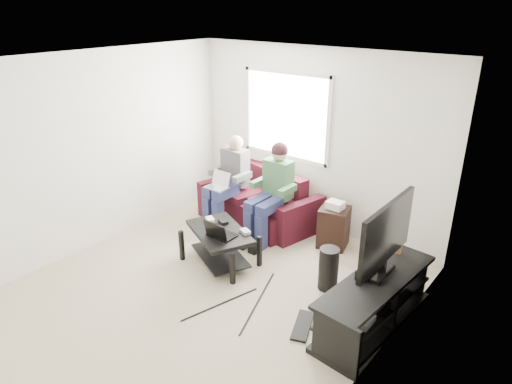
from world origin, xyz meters
TOP-DOWN VIEW (x-y plane):
  - floor at (0.00, 0.00)m, footprint 4.50×4.50m
  - ceiling at (0.00, 0.00)m, footprint 4.50×4.50m
  - wall_back at (0.00, 2.25)m, footprint 4.50×0.00m
  - wall_left at (-2.00, 0.00)m, footprint 0.00×4.50m
  - wall_right at (2.00, 0.00)m, footprint 0.00×4.50m
  - window at (-0.50, 2.23)m, footprint 1.48×0.04m
  - sofa at (-0.63, 1.82)m, footprint 1.85×1.06m
  - person_left at (-1.03, 1.54)m, footprint 0.40×0.70m
  - person_right at (-0.23, 1.56)m, footprint 0.40×0.71m
  - laptop_silver at (-1.03, 1.29)m, footprint 0.39×0.36m
  - coffee_table at (-0.31, 0.55)m, footprint 1.10×0.92m
  - laptop_black at (-0.19, 0.47)m, footprint 0.40×0.33m
  - controller_a at (-0.59, 0.67)m, footprint 0.17×0.15m
  - controller_b at (-0.41, 0.73)m, footprint 0.16×0.14m
  - controller_c at (-0.01, 0.70)m, footprint 0.16×0.13m
  - tv_stand at (1.77, 0.67)m, footprint 0.63×1.69m
  - tv at (1.77, 0.77)m, footprint 0.12×1.10m
  - soundbar at (1.65, 0.77)m, footprint 0.12×0.50m
  - drink_cup at (1.72, 1.30)m, footprint 0.08×0.08m
  - console_white at (1.77, 0.27)m, footprint 0.30×0.22m
  - console_grey at (1.77, 0.97)m, footprint 0.34×0.26m
  - console_black at (1.77, 0.62)m, footprint 0.38×0.30m
  - subwoofer at (1.07, 0.93)m, footprint 0.23×0.23m
  - keyboard_floor at (1.23, 0.16)m, footprint 0.33×0.52m
  - end_table at (0.60, 1.86)m, footprint 0.38×0.38m

SIDE VIEW (x-z plane):
  - floor at x=0.00m, z-range 0.00..0.00m
  - keyboard_floor at x=1.23m, z-range 0.00..0.03m
  - tv_stand at x=1.77m, z-range -0.03..0.52m
  - subwoofer at x=1.07m, z-range 0.00..0.52m
  - end_table at x=0.60m, z-range -0.03..0.63m
  - sofa at x=-0.63m, z-range -0.10..0.69m
  - console_white at x=1.77m, z-range 0.29..0.35m
  - console_black at x=1.77m, z-range 0.29..0.36m
  - console_grey at x=1.77m, z-range 0.29..0.37m
  - coffee_table at x=-0.31m, z-range 0.11..0.58m
  - controller_a at x=-0.59m, z-range 0.47..0.51m
  - controller_b at x=-0.41m, z-range 0.47..0.51m
  - controller_c at x=-0.01m, z-range 0.47..0.51m
  - laptop_black at x=-0.19m, z-range 0.47..0.71m
  - soundbar at x=1.65m, z-range 0.55..0.65m
  - drink_cup at x=1.72m, z-range 0.55..0.67m
  - laptop_silver at x=-1.03m, z-range 0.57..0.81m
  - person_left at x=-1.03m, z-range 0.06..1.38m
  - person_right at x=-0.23m, z-range 0.10..1.46m
  - tv at x=1.77m, z-range 0.61..1.42m
  - wall_back at x=0.00m, z-range -0.95..3.55m
  - wall_left at x=-2.00m, z-range -0.95..3.55m
  - wall_right at x=2.00m, z-range -0.95..3.55m
  - window at x=-0.50m, z-range 0.96..2.24m
  - ceiling at x=0.00m, z-range 2.60..2.60m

